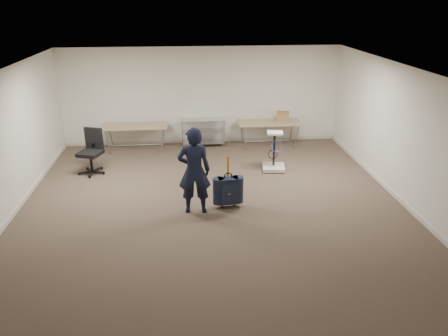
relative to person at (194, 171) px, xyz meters
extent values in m
plane|color=#413327|center=(0.37, 0.01, -0.89)|extent=(9.00, 9.00, 0.00)
plane|color=white|center=(0.37, 4.51, 0.51)|extent=(8.00, 0.00, 8.00)
plane|color=white|center=(0.37, -4.49, 0.51)|extent=(8.00, 0.00, 8.00)
plane|color=white|center=(4.37, 0.01, 0.51)|extent=(0.00, 9.00, 9.00)
plane|color=white|center=(0.37, 0.01, 1.91)|extent=(8.00, 8.00, 0.00)
cube|color=beige|center=(0.37, 4.50, -0.84)|extent=(8.00, 0.02, 0.10)
cube|color=beige|center=(-3.62, 0.01, -0.84)|extent=(0.02, 9.00, 0.10)
cube|color=beige|center=(4.36, 0.01, -0.84)|extent=(0.02, 9.00, 0.10)
cube|color=#9C8A5F|center=(-1.53, 3.96, -0.18)|extent=(1.80, 0.75, 0.03)
cylinder|color=gray|center=(-1.53, 3.96, -0.74)|extent=(1.50, 0.02, 0.02)
cylinder|color=gray|center=(-2.28, 3.66, -0.55)|extent=(0.13, 0.04, 0.69)
cylinder|color=gray|center=(-0.78, 3.66, -0.55)|extent=(0.13, 0.04, 0.69)
cylinder|color=gray|center=(-2.28, 4.26, -0.55)|extent=(0.13, 0.04, 0.69)
cylinder|color=gray|center=(-0.78, 4.26, -0.55)|extent=(0.13, 0.04, 0.69)
cube|color=#9C8A5F|center=(2.27, 3.96, -0.18)|extent=(1.80, 0.75, 0.03)
cylinder|color=gray|center=(2.27, 3.96, -0.74)|extent=(1.50, 0.02, 0.02)
cylinder|color=gray|center=(1.52, 3.66, -0.55)|extent=(0.13, 0.04, 0.69)
cylinder|color=gray|center=(3.02, 3.66, -0.55)|extent=(0.13, 0.04, 0.69)
cylinder|color=gray|center=(1.52, 4.26, -0.55)|extent=(0.13, 0.04, 0.69)
cylinder|color=gray|center=(3.02, 4.26, -0.55)|extent=(0.13, 0.04, 0.69)
cylinder|color=#B9BCC0|center=(-0.23, 3.99, -0.49)|extent=(0.02, 0.02, 0.80)
cylinder|color=#B9BCC0|center=(0.97, 3.99, -0.49)|extent=(0.02, 0.02, 0.80)
cylinder|color=#B9BCC0|center=(-0.23, 4.44, -0.49)|extent=(0.02, 0.02, 0.80)
cylinder|color=#B9BCC0|center=(0.97, 4.44, -0.49)|extent=(0.02, 0.02, 0.80)
cube|color=#B9BCC0|center=(0.37, 4.21, -0.79)|extent=(1.20, 0.45, 0.02)
cube|color=#B9BCC0|center=(0.37, 4.21, -0.44)|extent=(1.20, 0.45, 0.02)
cube|color=#B9BCC0|center=(0.37, 4.21, -0.11)|extent=(1.20, 0.45, 0.01)
imported|color=black|center=(0.00, 0.00, 0.00)|extent=(0.66, 0.44, 1.79)
cube|color=black|center=(0.69, 0.13, -0.51)|extent=(0.43, 0.27, 0.56)
cube|color=black|center=(0.69, 0.15, -0.80)|extent=(0.38, 0.20, 0.03)
cylinder|color=black|center=(0.56, 0.12, -0.86)|extent=(0.03, 0.08, 0.07)
cylinder|color=black|center=(0.82, 0.14, -0.86)|extent=(0.03, 0.08, 0.07)
torus|color=black|center=(0.69, 0.13, -0.20)|extent=(0.18, 0.04, 0.18)
cube|color=orange|center=(0.69, 0.15, 0.01)|extent=(0.04, 0.01, 0.43)
cylinder|color=black|center=(-2.48, 2.30, -0.84)|extent=(0.67, 0.67, 0.10)
cylinder|color=black|center=(-2.48, 2.30, -0.61)|extent=(0.07, 0.07, 0.45)
cube|color=black|center=(-2.48, 2.30, -0.37)|extent=(0.66, 0.66, 0.09)
cube|color=black|center=(-2.39, 2.53, -0.06)|extent=(0.46, 0.22, 0.54)
cube|color=beige|center=(2.04, 2.10, -0.83)|extent=(0.62, 0.62, 0.09)
cylinder|color=black|center=(1.83, 1.88, -0.87)|extent=(0.07, 0.07, 0.04)
cylinder|color=black|center=(2.04, 2.15, -0.35)|extent=(0.05, 0.05, 0.87)
cube|color=beige|center=(2.04, 2.10, 0.09)|extent=(0.43, 0.38, 0.04)
torus|color=#2342B0|center=(2.10, 2.01, -0.24)|extent=(0.29, 0.15, 0.27)
cube|color=olive|center=(2.67, 4.01, -0.03)|extent=(0.41, 0.35, 0.27)
camera|label=1|loc=(-0.16, -7.99, 3.22)|focal=35.00mm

